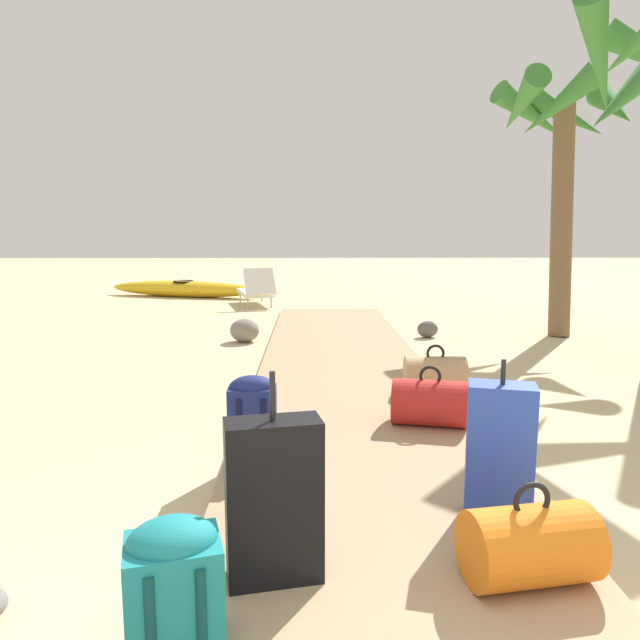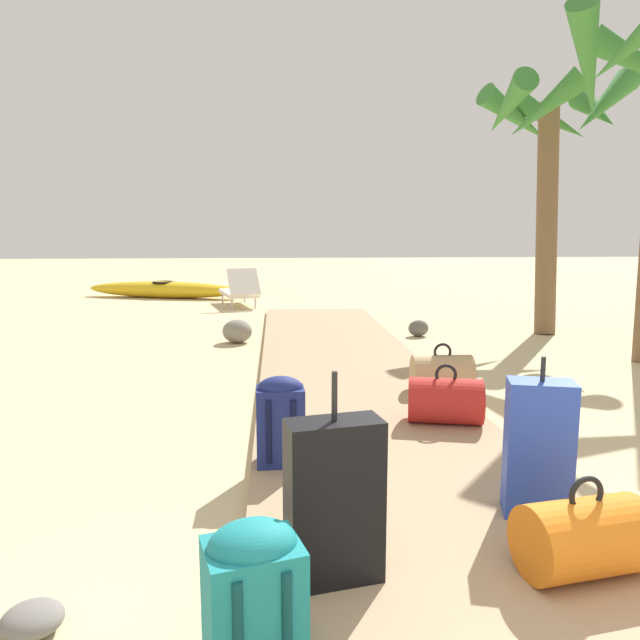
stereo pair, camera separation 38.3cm
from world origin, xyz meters
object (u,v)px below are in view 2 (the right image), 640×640
object	(u,v)px
lounge_chair	(240,291)
backpack_navy	(280,418)
duffel_bag_red	(445,400)
backpack_teal	(253,586)
duffel_bag_tan	(442,373)
kayak	(163,290)
suitcase_black	(334,501)
duffel_bag_orange	(583,537)
suitcase_blue	(538,448)
palm_tree_far_right	(551,137)

from	to	relation	value
lounge_chair	backpack_navy	bearing A→B (deg)	-84.89
duffel_bag_red	backpack_teal	xyz separation A→B (m)	(-1.36, -2.36, 0.08)
duffel_bag_tan	kayak	xyz separation A→B (m)	(-4.12, 8.72, -0.06)
lounge_chair	kayak	size ratio (longest dim) A/B	0.42
suitcase_black	duffel_bag_tan	bearing A→B (deg)	65.71
suitcase_black	duffel_bag_orange	world-z (taller)	suitcase_black
suitcase_blue	backpack_teal	bearing A→B (deg)	-147.23
duffel_bag_red	backpack_navy	size ratio (longest dim) A/B	1.09
suitcase_black	duffel_bag_tan	world-z (taller)	suitcase_black
suitcase_black	duffel_bag_red	xyz separation A→B (m)	(1.04, 1.94, -0.17)
suitcase_blue	palm_tree_far_right	world-z (taller)	palm_tree_far_right
suitcase_black	kayak	distance (m)	11.88
backpack_navy	duffel_bag_orange	bearing A→B (deg)	-45.56
suitcase_black	backpack_navy	xyz separation A→B (m)	(-0.21, 1.24, -0.05)
duffel_bag_tan	duffel_bag_orange	xyz separation A→B (m)	(-0.22, -2.86, -0.00)
kayak	suitcase_black	bearing A→B (deg)	-76.13
backpack_teal	kayak	xyz separation A→B (m)	(-2.53, 11.95, -0.14)
suitcase_blue	kayak	distance (m)	11.73
backpack_teal	palm_tree_far_right	xyz separation A→B (m)	(4.13, 6.70, 2.56)
duffel_bag_orange	kayak	size ratio (longest dim) A/B	0.15
duffel_bag_orange	palm_tree_far_right	bearing A→B (deg)	66.39
backpack_teal	backpack_navy	bearing A→B (deg)	86.33
suitcase_blue	duffel_bag_tan	world-z (taller)	suitcase_blue
suitcase_black	lounge_chair	bearing A→B (deg)	95.68
duffel_bag_orange	backpack_navy	size ratio (longest dim) A/B	1.01
palm_tree_far_right	backpack_navy	bearing A→B (deg)	-128.62
duffel_bag_tan	backpack_navy	xyz separation A→B (m)	(-1.48, -1.57, 0.13)
backpack_navy	suitcase_blue	bearing A→B (deg)	-30.13
duffel_bag_red	duffel_bag_orange	distance (m)	1.99
suitcase_black	backpack_teal	world-z (taller)	suitcase_black
backpack_teal	duffel_bag_orange	size ratio (longest dim) A/B	0.85
suitcase_black	backpack_navy	bearing A→B (deg)	99.60
duffel_bag_tan	duffel_bag_orange	size ratio (longest dim) A/B	0.97
duffel_bag_tan	lounge_chair	size ratio (longest dim) A/B	0.34
duffel_bag_red	duffel_bag_tan	xyz separation A→B (m)	(0.23, 0.87, -0.00)
suitcase_blue	duffel_bag_orange	xyz separation A→B (m)	(-0.04, -0.53, -0.19)
duffel_bag_red	palm_tree_far_right	distance (m)	5.79
suitcase_blue	duffel_bag_orange	size ratio (longest dim) A/B	1.46
backpack_navy	lounge_chair	bearing A→B (deg)	95.11
suitcase_blue	duffel_bag_red	distance (m)	1.47
duffel_bag_red	palm_tree_far_right	bearing A→B (deg)	57.41
backpack_teal	backpack_navy	distance (m)	1.67
backpack_teal	lounge_chair	world-z (taller)	lounge_chair
backpack_teal	kayak	size ratio (longest dim) A/B	0.13
suitcase_black	duffel_bag_red	size ratio (longest dim) A/B	1.45
duffel_bag_tan	duffel_bag_orange	world-z (taller)	duffel_bag_tan
lounge_chair	duffel_bag_orange	bearing A→B (deg)	-78.36
backpack_teal	lounge_chair	bearing A→B (deg)	93.69
duffel_bag_tan	backpack_navy	bearing A→B (deg)	-133.24
duffel_bag_red	backpack_teal	distance (m)	2.73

